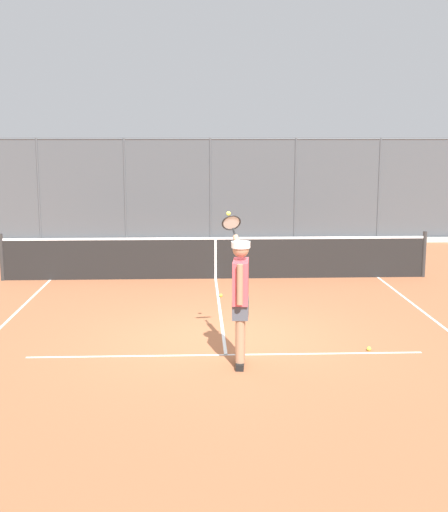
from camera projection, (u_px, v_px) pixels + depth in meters
ground_plane at (224, 341)px, 10.57m from camera, size 60.00×60.00×0.00m
court_line_markings at (227, 360)px, 9.65m from camera, size 7.59×10.04×0.01m
fence_backdrop at (210, 198)px, 21.02m from camera, size 18.64×1.37×3.21m
tennis_net at (216, 257)px, 15.20m from camera, size 9.76×0.09×1.07m
tennis_player at (240, 292)px, 9.25m from camera, size 0.39×1.47×2.07m
tennis_ball_by_sideline at (221, 295)px, 13.50m from camera, size 0.07×0.07×0.07m
tennis_ball_mid_court at (369, 349)px, 10.06m from camera, size 0.07×0.07×0.07m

